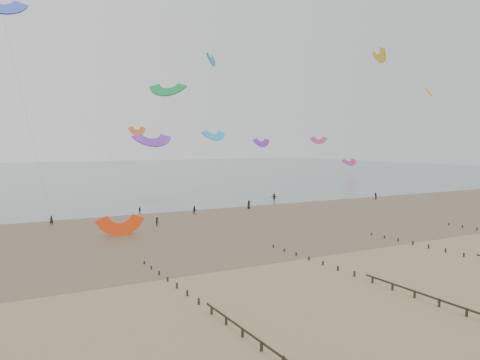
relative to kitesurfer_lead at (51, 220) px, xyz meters
name	(u,v)px	position (x,y,z in m)	size (l,w,h in m)	color
ground	(302,273)	(20.17, -45.07, -0.87)	(500.00, 500.00, 0.00)	brown
sea_and_shore	(161,227)	(16.09, -10.66, -0.86)	(500.00, 665.00, 0.03)	#475654
kitesurfer_lead	(51,220)	(0.00, 0.00, 0.00)	(0.63, 0.41, 1.73)	black
kitesurfers	(240,205)	(38.71, 2.88, 0.01)	(96.20, 21.34, 1.88)	black
grounded_kite	(121,236)	(8.13, -14.71, -0.87)	(6.20, 3.25, 4.72)	#FF4210
kites_airborne	(72,111)	(10.27, 39.38, 21.51)	(243.21, 114.84, 40.14)	purple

